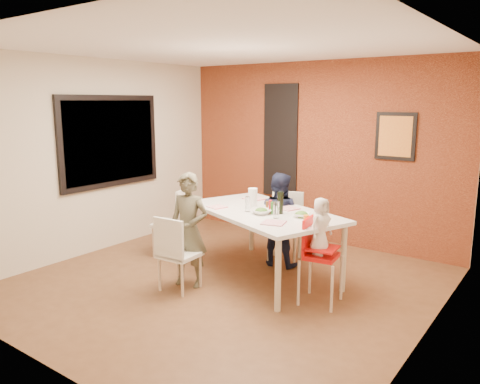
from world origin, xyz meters
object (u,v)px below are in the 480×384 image
Objects in this scene: chair_near at (175,250)px; child_near at (189,230)px; dining_table at (263,216)px; high_chair at (317,252)px; chair_far at (286,222)px; child_far at (278,219)px; wine_bottle at (280,203)px; chair_left at (176,219)px; toddler at (321,226)px; paper_towel_roll at (253,198)px.

child_near is at bearing -92.54° from chair_near.
dining_table is 2.44× the size of high_chair.
chair_far and high_chair have the same top height.
dining_table is at bearing 89.90° from child_far.
chair_near is at bearing -129.02° from wine_bottle.
chair_left is 0.77× the size of child_far.
chair_far reaches higher than dining_table.
child_far is at bearing 42.75° from high_chair.
toddler reaches higher than wine_bottle.
child_near reaches higher than toddler.
chair_near is (-0.52, -0.99, -0.27)m from dining_table.
child_near is 5.10× the size of wine_bottle.
paper_towel_roll is at bearing -113.27° from chair_near.
child_near reaches higher than paper_towel_roll.
toddler reaches higher than high_chair.
wine_bottle is at bearing -5.76° from dining_table.
chair_near is at bearing 65.22° from child_far.
dining_table is 0.92m from child_near.
toddler reaches higher than chair_far.
wine_bottle is (0.78, 0.72, 0.29)m from child_near.
paper_towel_roll reaches higher than high_chair.
dining_table is 1.41m from chair_left.
chair_far is at bearing 35.82° from high_chair.
toddler is at bearing -16.79° from paper_towel_roll.
chair_near is 1.57m from high_chair.
chair_near is 1.44× the size of toddler.
high_chair is at bearing -158.21° from chair_near.
dining_table is at bearing -7.44° from paper_towel_roll.
child_far is 0.56m from paper_towel_roll.
wine_bottle is at bearing -132.79° from chair_near.
wine_bottle is (1.65, 0.03, 0.43)m from chair_left.
high_chair is 1.53× the size of toddler.
chair_far is 1.51m from chair_left.
toddler is at bearing -18.37° from dining_table.
child_near is at bearing 98.85° from high_chair.
child_near is 5.36× the size of paper_towel_roll.
wine_bottle reaches higher than paper_towel_roll.
child_far reaches higher than high_chair.
wine_bottle is at bearing -83.13° from chair_far.
dining_table is at bearing -101.79° from chair_far.
toddler reaches higher than chair_near.
chair_left reaches higher than high_chair.
chair_left is 0.71× the size of child_near.
chair_far is 1.00× the size of high_chair.
chair_far is 0.80m from paper_towel_roll.
high_chair is (0.89, -0.31, -0.20)m from dining_table.
chair_near is at bearing -123.04° from chair_far.
chair_left is at bearing 94.92° from toddler.
child_far is (-0.05, 0.45, -0.14)m from dining_table.
paper_towel_roll is at bearing 69.14° from child_far.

